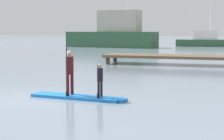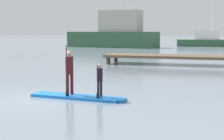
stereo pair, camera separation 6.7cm
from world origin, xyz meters
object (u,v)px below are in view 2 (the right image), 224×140
fishing_boat_white_large (115,34)px  motor_boat_small_navy (204,40)px  paddleboard_near (78,97)px  paddler_adult (69,70)px  paddler_child_solo (100,79)px

fishing_boat_white_large → motor_boat_small_navy: bearing=27.4°
paddleboard_near → paddler_adult: paddler_adult is taller
paddleboard_near → paddler_adult: (-0.32, 0.02, 0.95)m
paddleboard_near → motor_boat_small_navy: (2.13, 41.62, 0.81)m
paddler_adult → motor_boat_small_navy: 41.67m
paddler_adult → paddler_child_solo: 1.19m
fishing_boat_white_large → paddler_adult: bearing=-76.1°
paddler_adult → paddler_child_solo: paddler_adult is taller
paddler_adult → fishing_boat_white_large: size_ratio=0.14×
fishing_boat_white_large → motor_boat_small_navy: (11.30, 5.86, -0.91)m
paddler_child_solo → fishing_boat_white_large: bearing=105.6°
paddleboard_near → fishing_boat_white_large: (-9.18, 35.76, 1.73)m
fishing_boat_white_large → motor_boat_small_navy: 12.77m
paddler_adult → paddleboard_near: bearing=-3.6°
paddleboard_near → fishing_boat_white_large: 36.96m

